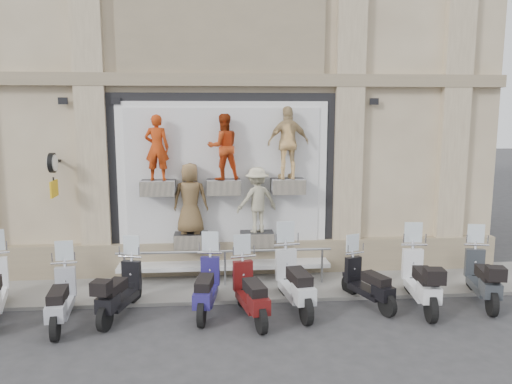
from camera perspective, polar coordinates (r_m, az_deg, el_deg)
ground at (r=10.10m, az=-3.26°, el=-14.82°), size 90.00×90.00×0.00m
sidewalk at (r=12.03m, az=-3.55°, el=-10.59°), size 16.00×2.20×0.08m
building at (r=16.34m, az=-4.18°, el=15.80°), size 14.00×8.60×12.00m
shop_vitrine at (r=12.10m, az=-3.30°, el=0.95°), size 5.60×0.90×4.30m
guard_rail at (r=11.80m, az=-3.56°, el=-8.81°), size 5.06×0.10×0.93m
clock_sign_bracket at (r=12.32m, az=-22.18°, el=2.43°), size 0.10×0.80×1.02m
scooter_c at (r=10.44m, az=-21.46°, el=-10.12°), size 0.76×1.93×1.53m
scooter_d at (r=10.49m, az=-15.32°, el=-9.70°), size 1.01×1.96×1.53m
scooter_e at (r=10.38m, az=-5.69°, el=-9.54°), size 0.81×1.98×1.56m
scooter_f at (r=10.03m, az=-0.62°, el=-10.11°), size 0.95×2.02×1.58m
scooter_g at (r=10.49m, az=4.44°, el=-8.82°), size 0.92×2.20×1.73m
scooter_h at (r=10.96m, az=12.70°, el=-9.04°), size 1.10×1.83×1.43m
scooter_i at (r=11.11m, az=18.34°, el=-8.34°), size 0.84×2.14×1.69m
scooter_j at (r=11.88m, az=24.51°, el=-7.82°), size 0.99×2.05×1.60m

